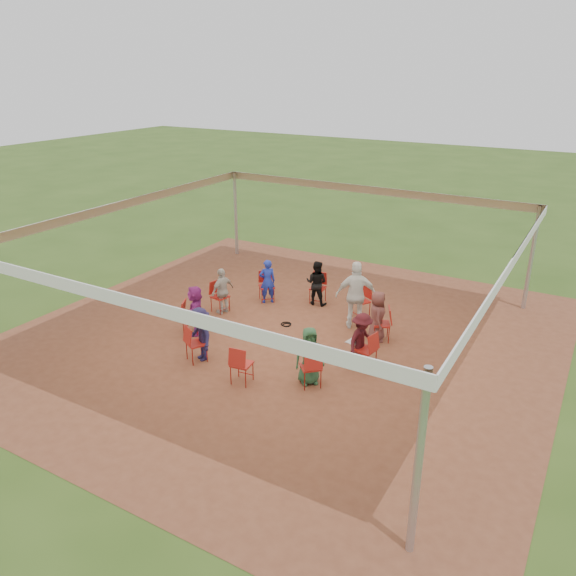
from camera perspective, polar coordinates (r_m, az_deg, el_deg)
The scene contains 24 objects.
ground at distance 14.49m, azimuth -0.27°, elevation -4.95°, with size 80.00×80.00×0.00m, color #314E18.
dirt_patch at distance 14.48m, azimuth -0.27°, elevation -4.93°, with size 13.00×13.00×0.00m, color brown.
tent at distance 13.59m, azimuth -0.29°, elevation 4.02°, with size 10.33×10.33×3.00m.
chair_0 at distance 12.99m, azimuth 7.89°, elevation -6.26°, with size 0.42×0.44×0.90m, color #A51C14, non-canonical shape.
chair_1 at distance 14.30m, azimuth 9.48°, elevation -3.63°, with size 0.42×0.44×0.90m, color #A51C14, non-canonical shape.
chair_2 at distance 15.57m, azimuth 7.41°, elevation -1.35°, with size 0.42×0.44×0.90m, color #A51C14, non-canonical shape.
chair_3 at distance 16.37m, azimuth 3.04°, elevation -0.02°, with size 0.42×0.44×0.90m, color #A51C14, non-canonical shape.
chair_4 at distance 16.47m, azimuth -2.18°, elevation 0.14°, with size 0.42×0.44×0.90m, color #A51C14, non-canonical shape.
chair_5 at distance 15.86m, azimuth -6.92°, elevation -0.90°, with size 0.42×0.44×0.90m, color #A51C14, non-canonical shape.
chair_6 at distance 14.68m, azimuth -9.78°, elevation -2.96°, with size 0.42×0.44×0.90m, color #A51C14, non-canonical shape.
chair_7 at distance 13.33m, azimuth -9.31°, elevation -5.59°, with size 0.42×0.44×0.90m, color #A51C14, non-canonical shape.
chair_8 at distance 12.34m, azimuth -4.73°, elevation -7.73°, with size 0.42×0.44×0.90m, color #A51C14, non-canonical shape.
chair_9 at distance 12.20m, azimuth 2.32°, elevation -8.03°, with size 0.42×0.44×0.90m, color #A51C14, non-canonical shape.
person_seated_0 at distance 12.95m, azimuth 7.49°, elevation -5.27°, with size 0.85×0.42×1.31m, color #3C0E13.
person_seated_1 at distance 14.20m, azimuth 9.05°, elevation -2.84°, with size 0.64×0.36×1.31m, color brown.
person_seated_2 at distance 16.19m, azimuth 2.91°, elevation 0.53°, with size 0.64×0.37×1.31m, color black.
person_seated_3 at distance 16.29m, azimuth -2.11°, elevation 0.68°, with size 0.48×0.31×1.31m, color #1A2C9F.
person_seated_4 at distance 15.69m, azimuth -6.66°, elevation -0.29°, with size 0.77×0.39×1.31m, color #BBB5A8.
person_seated_5 at distance 14.57m, azimuth -9.37°, elevation -2.22°, with size 1.22×0.46×1.31m, color #8B2278.
person_seated_6 at distance 13.27m, azimuth -8.88°, elevation -4.65°, with size 0.85×0.42×1.31m, color #1C173B.
person_seated_7 at distance 12.19m, azimuth 2.18°, elevation -6.89°, with size 0.64×0.36×1.31m, color #265130.
standing_person at distance 14.71m, azimuth 6.95°, elevation -0.74°, with size 1.08×0.55×1.84m, color silver.
cable_coil at distance 15.09m, azimuth -0.18°, elevation -3.72°, with size 0.33×0.33×0.03m.
laptop at distance 13.04m, azimuth 6.91°, elevation -5.21°, with size 0.34×0.40×0.24m.
Camera 1 is at (6.55, -11.17, 6.49)m, focal length 35.00 mm.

